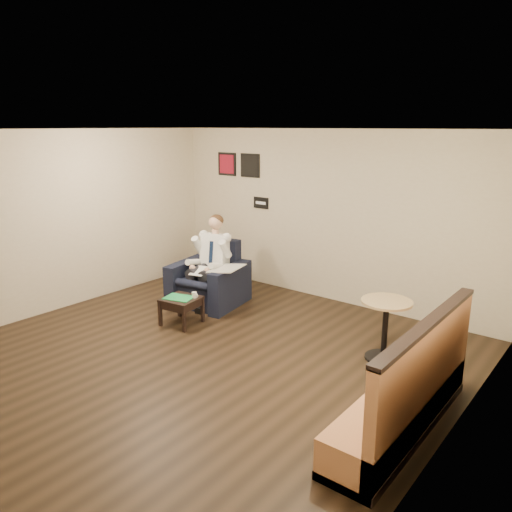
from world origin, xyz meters
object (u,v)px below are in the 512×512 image
Objects in this scene: side_table at (182,311)px; coffee_mug at (194,295)px; smartphone at (190,295)px; armchair at (208,274)px; green_folder at (179,298)px; cafe_table at (385,330)px; banquette at (402,375)px; seated_man at (203,265)px.

coffee_mug is (0.15, 0.13, 0.24)m from side_table.
coffee_mug reaches higher than smartphone.
armchair reaches higher than smartphone.
side_table is 5.79× the size of coffee_mug.
green_folder is 0.23m from coffee_mug.
armchair reaches higher than green_folder.
green_folder is 2.96m from cafe_table.
smartphone is at bearing 73.98° from green_folder.
side_table is 2.94m from cafe_table.
side_table is (0.30, -0.89, -0.30)m from armchair.
smartphone is 0.16× the size of cafe_table.
side_table is 0.31m from coffee_mug.
banquette is at bearing -60.06° from cafe_table.
smartphone is at bearing -76.60° from armchair.
coffee_mug reaches higher than side_table.
banquette is (3.58, -0.53, 0.38)m from side_table.
side_table is 0.64× the size of cafe_table.
coffee_mug is at bearing -166.38° from cafe_table.
smartphone is (-0.12, 0.02, -0.04)m from coffee_mug.
seated_man is 0.61× the size of banquette.
seated_man is 10.98× the size of smartphone.
green_folder is at bearing -138.37° from side_table.
cafe_table is (2.68, 0.65, -0.06)m from coffee_mug.
banquette is 1.52m from cafe_table.
banquette is at bearing -28.69° from seated_man.
smartphone is 3.62m from banquette.
armchair is 0.99m from side_table.
armchair is 0.96m from green_folder.
side_table is 0.26m from smartphone.
coffee_mug is (0.42, -0.63, -0.24)m from seated_man.
seated_man is 1.78× the size of cafe_table.
side_table is at bearing 41.63° from green_folder.
side_table is at bearing -97.35° from smartphone.
cafe_table is (2.85, 0.80, -0.02)m from green_folder.
green_folder is 0.18× the size of banquette.
banquette is (3.55, -0.68, 0.17)m from smartphone.
coffee_mug is (0.17, 0.15, 0.04)m from green_folder.
smartphone is (0.30, -0.61, -0.28)m from seated_man.
armchair is at bearing 108.54° from side_table.
coffee_mug is at bearing -69.92° from armchair.
side_table is 3.64m from banquette.
banquette is (3.88, -1.42, 0.07)m from armchair.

